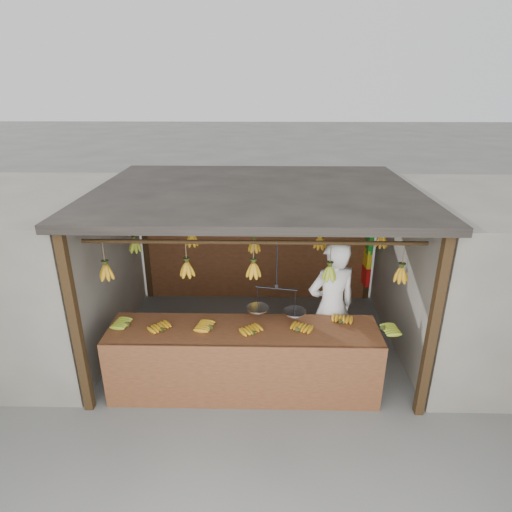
{
  "coord_description": "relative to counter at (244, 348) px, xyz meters",
  "views": [
    {
      "loc": [
        0.12,
        -5.62,
        3.71
      ],
      "look_at": [
        0.0,
        0.3,
        1.3
      ],
      "focal_mm": 30.0,
      "sensor_mm": 36.0,
      "label": 1
    }
  ],
  "objects": [
    {
      "name": "vendor",
      "position": [
        1.14,
        0.63,
        0.24
      ],
      "size": [
        0.8,
        0.66,
        1.88
      ],
      "primitive_type": "imported",
      "rotation": [
        0.0,
        0.0,
        3.49
      ],
      "color": "white",
      "rests_on": "ground"
    },
    {
      "name": "hanging_bananas",
      "position": [
        0.14,
        1.22,
        0.93
      ],
      "size": [
        3.66,
        2.24,
        0.39
      ],
      "color": "#C98B15",
      "rests_on": "ground"
    },
    {
      "name": "bag_bundles",
      "position": [
        2.06,
        2.58,
        0.29
      ],
      "size": [
        0.08,
        0.26,
        1.31
      ],
      "color": "#1426BF",
      "rests_on": "ground"
    },
    {
      "name": "neighbor_right",
      "position": [
        3.72,
        1.23,
        0.45
      ],
      "size": [
        3.0,
        3.0,
        2.3
      ],
      "primitive_type": "cube",
      "color": "slate",
      "rests_on": "ground"
    },
    {
      "name": "stall",
      "position": [
        0.12,
        1.56,
        1.27
      ],
      "size": [
        4.3,
        3.3,
        2.4
      ],
      "color": "#2F1F0F",
      "rests_on": "ground"
    },
    {
      "name": "balance_scale",
      "position": [
        0.39,
        0.23,
        0.46
      ],
      "size": [
        0.73,
        0.35,
        0.9
      ],
      "color": "black",
      "rests_on": "ground"
    },
    {
      "name": "counter",
      "position": [
        0.0,
        0.0,
        0.0
      ],
      "size": [
        3.5,
        0.76,
        0.96
      ],
      "color": "brown",
      "rests_on": "ground"
    },
    {
      "name": "ground",
      "position": [
        0.12,
        1.23,
        -0.7
      ],
      "size": [
        80.0,
        80.0,
        0.0
      ],
      "primitive_type": "plane",
      "color": "#5B5B57"
    },
    {
      "name": "neighbor_left",
      "position": [
        -3.48,
        1.23,
        0.45
      ],
      "size": [
        3.0,
        3.0,
        2.3
      ],
      "primitive_type": "cube",
      "color": "slate",
      "rests_on": "ground"
    }
  ]
}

